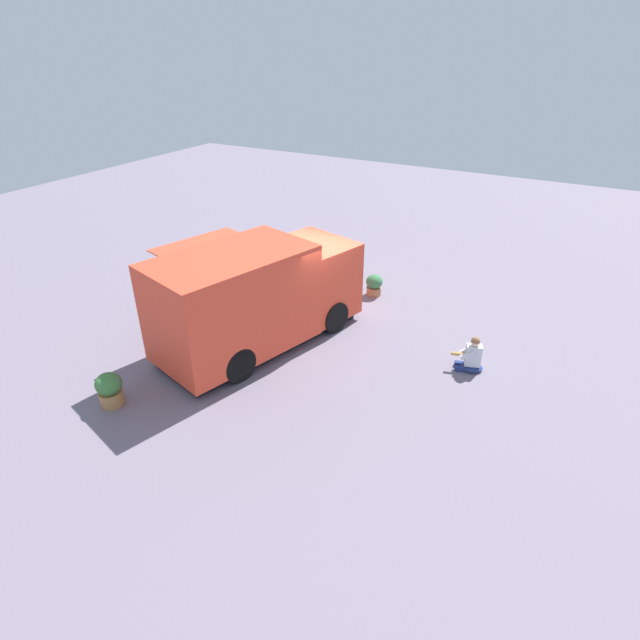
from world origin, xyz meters
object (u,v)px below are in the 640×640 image
at_px(food_truck, 257,299).
at_px(person_customer, 471,357).
at_px(planter_flowering_near, 110,389).
at_px(planter_flowering_far, 374,285).

bearing_deg(food_truck, person_customer, -164.40).
relative_size(food_truck, planter_flowering_near, 7.52).
bearing_deg(planter_flowering_near, person_customer, -141.65).
bearing_deg(planter_flowering_near, food_truck, -109.92).
height_order(food_truck, planter_flowering_far, food_truck).
relative_size(person_customer, planter_flowering_near, 1.15).
bearing_deg(food_truck, planter_flowering_near, 70.08).
bearing_deg(person_customer, planter_flowering_far, -35.63).
xyz_separation_m(person_customer, planter_flowering_near, (6.32, 5.00, 0.06)).
bearing_deg(planter_flowering_far, person_customer, 144.37).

